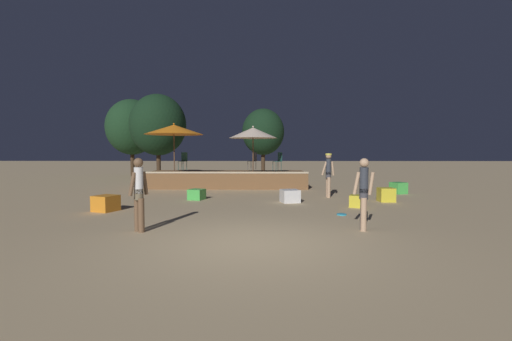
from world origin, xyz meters
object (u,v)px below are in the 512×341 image
at_px(person_0, 328,173).
at_px(background_tree_0, 158,125).
at_px(bistro_chair_1, 183,159).
at_px(patio_umbrella_0, 253,133).
at_px(cube_seat_0, 386,195).
at_px(cube_seat_1, 106,203).
at_px(background_tree_1, 132,127).
at_px(patio_umbrella_1, 174,130).
at_px(frisbee_disc, 342,214).
at_px(cube_seat_2, 358,201).
at_px(bistro_chair_2, 253,159).
at_px(person_2, 139,193).
at_px(background_tree_2, 263,132).
at_px(cube_seat_3, 197,194).
at_px(bistro_chair_0, 279,159).
at_px(cube_seat_4, 290,196).
at_px(person_1, 364,192).
at_px(cube_seat_5, 398,188).

distance_m(person_0, background_tree_0, 13.43).
bearing_deg(bistro_chair_1, patio_umbrella_0, 4.60).
xyz_separation_m(cube_seat_0, cube_seat_1, (-9.03, -2.10, -0.01)).
bearing_deg(background_tree_1, patio_umbrella_1, -58.52).
bearing_deg(background_tree_0, frisbee_disc, -55.20).
xyz_separation_m(cube_seat_2, bistro_chair_2, (-3.48, 6.63, 1.19)).
xyz_separation_m(person_2, background_tree_2, (2.80, 17.62, 2.35)).
relative_size(cube_seat_0, cube_seat_2, 0.84).
bearing_deg(patio_umbrella_0, cube_seat_3, -118.56).
relative_size(cube_seat_3, bistro_chair_1, 0.72).
relative_size(frisbee_disc, background_tree_2, 0.05).
bearing_deg(cube_seat_1, background_tree_0, 99.93).
distance_m(patio_umbrella_1, bistro_chair_0, 5.26).
relative_size(patio_umbrella_1, bistro_chair_1, 3.46).
height_order(cube_seat_2, person_2, person_2).
height_order(patio_umbrella_1, cube_seat_3, patio_umbrella_1).
xyz_separation_m(cube_seat_4, person_0, (1.58, 1.33, 0.74)).
bearing_deg(person_1, bistro_chair_2, -151.95).
bearing_deg(person_1, cube_seat_2, 179.23).
height_order(cube_seat_2, background_tree_1, background_tree_1).
relative_size(patio_umbrella_0, bistro_chair_0, 3.31).
bearing_deg(person_0, background_tree_1, -139.07).
xyz_separation_m(person_1, bistro_chair_1, (-6.25, 9.70, 0.53)).
height_order(cube_seat_4, bistro_chair_2, bistro_chair_2).
relative_size(patio_umbrella_0, person_2, 1.84).
bearing_deg(person_1, cube_seat_1, -96.24).
distance_m(person_2, background_tree_1, 18.76).
height_order(background_tree_1, background_tree_2, background_tree_1).
height_order(patio_umbrella_1, background_tree_0, background_tree_0).
bearing_deg(cube_seat_2, person_0, 101.75).
distance_m(patio_umbrella_1, person_2, 9.04).
height_order(cube_seat_2, frisbee_disc, cube_seat_2).
relative_size(cube_seat_5, background_tree_0, 0.12).
xyz_separation_m(person_0, background_tree_0, (-9.38, 9.27, 2.56)).
distance_m(cube_seat_1, background_tree_2, 16.03).
height_order(patio_umbrella_0, person_1, patio_umbrella_0).
height_order(person_2, bistro_chair_0, bistro_chair_0).
distance_m(person_1, bistro_chair_1, 11.55).
relative_size(person_2, background_tree_2, 0.33).
xyz_separation_m(cube_seat_1, background_tree_2, (4.73, 15.03, 2.97)).
distance_m(cube_seat_0, frisbee_disc, 3.43).
height_order(background_tree_0, background_tree_2, background_tree_0).
distance_m(person_1, background_tree_2, 17.69).
relative_size(patio_umbrella_1, cube_seat_5, 4.51).
distance_m(cube_seat_4, bistro_chair_1, 7.47).
bearing_deg(cube_seat_3, bistro_chair_1, 108.13).
distance_m(bistro_chair_1, bistro_chair_2, 3.56).
xyz_separation_m(patio_umbrella_1, person_2, (1.45, -8.71, -1.94)).
xyz_separation_m(patio_umbrella_1, cube_seat_1, (-0.49, -6.12, -2.57)).
bearing_deg(cube_seat_2, cube_seat_4, 154.37).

